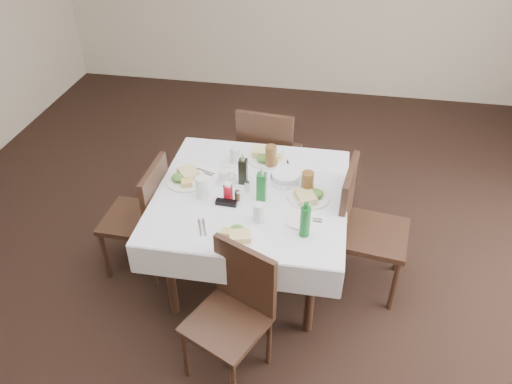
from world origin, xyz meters
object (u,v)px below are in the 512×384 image
at_px(chair_east, 361,222).
at_px(oil_cruet_green, 262,186).
at_px(coffee_mug, 225,177).
at_px(water_w, 202,187).
at_px(water_n, 235,156).
at_px(bread_basket, 286,178).
at_px(green_bottle, 305,221).
at_px(chair_south, 235,306).
at_px(ketchup_bottle, 228,192).
at_px(dining_table, 251,202).
at_px(chair_north, 268,153).
at_px(chair_west, 144,212).
at_px(water_s, 259,212).
at_px(water_e, 305,182).
at_px(oil_cruet_dark, 243,170).

height_order(chair_east, oil_cruet_green, oil_cruet_green).
bearing_deg(chair_east, coffee_mug, 178.12).
relative_size(water_w, oil_cruet_green, 0.59).
relative_size(water_n, bread_basket, 0.62).
bearing_deg(green_bottle, chair_east, 49.48).
bearing_deg(chair_east, chair_south, -130.42).
height_order(water_n, bread_basket, water_n).
xyz_separation_m(water_n, green_bottle, (0.58, -0.70, 0.04)).
xyz_separation_m(water_n, ketchup_bottle, (0.05, -0.44, -0.00)).
xyz_separation_m(dining_table, chair_south, (0.05, -0.78, -0.17)).
height_order(water_w, oil_cruet_green, oil_cruet_green).
bearing_deg(dining_table, oil_cruet_green, -35.74).
relative_size(chair_north, chair_west, 1.07).
bearing_deg(bread_basket, chair_south, -99.98).
distance_m(chair_west, green_bottle, 1.26).
bearing_deg(chair_east, chair_west, -175.75).
bearing_deg(chair_south, water_s, 83.76).
relative_size(chair_north, coffee_mug, 7.04).
xyz_separation_m(water_n, oil_cruet_green, (0.26, -0.39, 0.04)).
distance_m(chair_north, bread_basket, 0.75).
distance_m(dining_table, water_n, 0.41).
relative_size(chair_north, water_e, 7.10).
bearing_deg(chair_west, chair_east, 4.25).
bearing_deg(oil_cruet_green, green_bottle, -44.11).
height_order(dining_table, oil_cruet_dark, oil_cruet_dark).
bearing_deg(dining_table, bread_basket, 38.05).
bearing_deg(bread_basket, water_s, -104.00).
bearing_deg(ketchup_bottle, chair_south, -74.67).
relative_size(water_n, ketchup_bottle, 0.98).
relative_size(chair_north, oil_cruet_dark, 4.08).
xyz_separation_m(oil_cruet_dark, oil_cruet_green, (0.16, -0.16, 0.01)).
bearing_deg(chair_east, oil_cruet_green, -170.17).
relative_size(chair_north, oil_cruet_green, 3.85).
bearing_deg(oil_cruet_dark, water_s, -65.27).
bearing_deg(chair_west, green_bottle, -14.86).
bearing_deg(oil_cruet_green, oil_cruet_dark, 134.07).
relative_size(water_e, oil_cruet_dark, 0.58).
height_order(water_s, bread_basket, water_s).
bearing_deg(water_s, water_e, 55.95).
relative_size(water_n, oil_cruet_dark, 0.56).
height_order(bread_basket, ketchup_bottle, ketchup_bottle).
height_order(chair_south, water_e, water_e).
distance_m(chair_east, bread_basket, 0.61).
height_order(dining_table, water_s, water_s).
distance_m(water_w, oil_cruet_green, 0.40).
xyz_separation_m(chair_east, water_w, (-1.08, -0.16, 0.27)).
bearing_deg(chair_west, water_n, 33.04).
height_order(bread_basket, coffee_mug, coffee_mug).
distance_m(chair_west, water_w, 0.56).
xyz_separation_m(water_e, oil_cruet_dark, (-0.43, 0.02, 0.03)).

